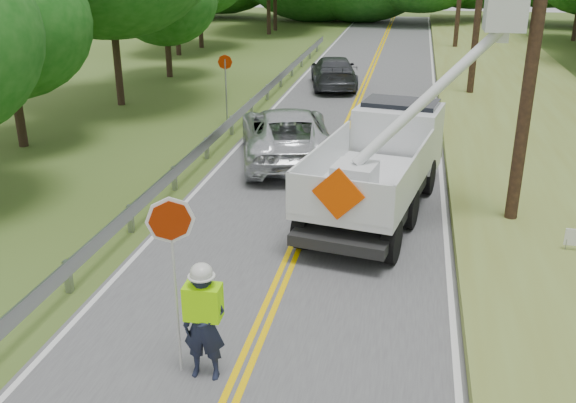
# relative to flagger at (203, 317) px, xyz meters

# --- Properties ---
(road) EXTENTS (7.20, 96.00, 0.03)m
(road) POSITION_rel_flagger_xyz_m (0.55, 12.09, -1.10)
(road) COLOR #4D4D4F
(road) RESTS_ON ground
(guardrail) EXTENTS (0.18, 48.00, 0.77)m
(guardrail) POSITION_rel_flagger_xyz_m (-3.47, 13.00, -0.55)
(guardrail) COLOR gray
(guardrail) RESTS_ON ground
(tall_grass_verge) EXTENTS (7.00, 96.00, 0.30)m
(tall_grass_verge) POSITION_rel_flagger_xyz_m (7.65, 12.09, -0.96)
(tall_grass_verge) COLOR olive
(tall_grass_verge) RESTS_ON ground
(flagger) EXTENTS (1.15, 0.46, 3.05)m
(flagger) POSITION_rel_flagger_xyz_m (0.00, 0.00, 0.00)
(flagger) COLOR #191E33
(flagger) RESTS_ON road
(bucket_truck) EXTENTS (4.83, 7.25, 6.80)m
(bucket_truck) POSITION_rel_flagger_xyz_m (2.56, 8.26, 0.44)
(bucket_truck) COLOR black
(bucket_truck) RESTS_ON road
(suv_silver) EXTENTS (4.35, 6.65, 1.70)m
(suv_silver) POSITION_rel_flagger_xyz_m (-0.94, 11.50, -0.24)
(suv_silver) COLOR silver
(suv_silver) RESTS_ON road
(suv_darkgrey) EXTENTS (3.09, 5.53, 1.51)m
(suv_darkgrey) POSITION_rel_flagger_xyz_m (-0.94, 23.42, -0.33)
(suv_darkgrey) COLOR #393B40
(suv_darkgrey) RESTS_ON road
(stop_sign_permanent) EXTENTS (0.57, 0.06, 2.69)m
(stop_sign_permanent) POSITION_rel_flagger_xyz_m (-4.17, 15.63, 0.70)
(stop_sign_permanent) COLOR gray
(stop_sign_permanent) RESTS_ON ground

